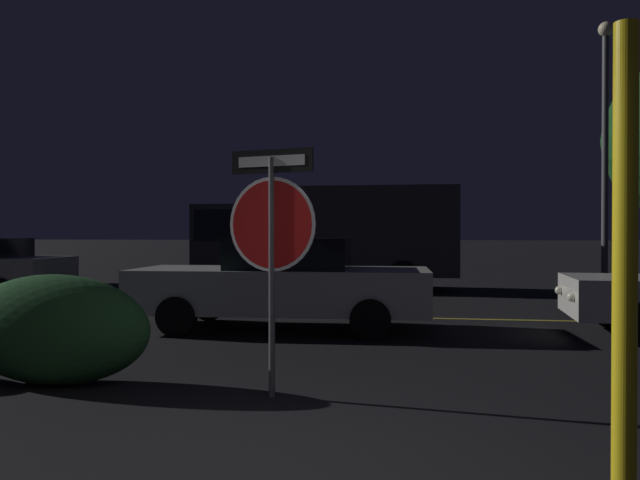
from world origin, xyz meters
TOP-DOWN VIEW (x-y plane):
  - road_center_stripe at (0.00, 7.75)m, footprint 35.69×0.12m
  - stop_sign at (-0.53, 2.03)m, footprint 0.87×0.22m
  - yellow_pole_right at (1.88, -0.29)m, footprint 0.12×0.12m
  - hedge_bush_1 at (-2.84, 2.17)m, footprint 2.06×0.83m
  - passing_car_2 at (-1.27, 6.10)m, footprint 4.83×2.02m
  - delivery_truck at (-1.65, 13.47)m, footprint 7.20×2.35m
  - street_lamp at (5.58, 12.79)m, footprint 0.36×0.36m

SIDE VIEW (x-z plane):
  - road_center_stripe at x=0.00m, z-range 0.00..0.01m
  - hedge_bush_1 at x=-2.84m, z-range 0.00..1.13m
  - passing_car_2 at x=-1.27m, z-range 0.00..1.47m
  - yellow_pole_right at x=1.88m, z-range 0.00..2.65m
  - delivery_truck at x=-1.65m, z-range 0.13..2.92m
  - stop_sign at x=-0.53m, z-range 0.46..2.80m
  - street_lamp at x=5.58m, z-range 0.59..7.43m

